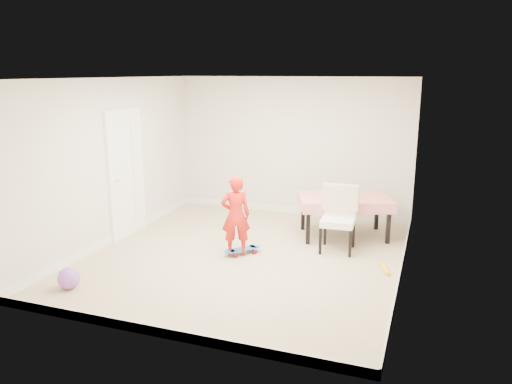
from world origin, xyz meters
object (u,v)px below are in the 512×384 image
(skateboard, at_px, (242,251))
(dining_chair, at_px, (338,219))
(dining_table, at_px, (344,216))
(balloon, at_px, (69,278))
(child, at_px, (236,218))

(skateboard, bearing_deg, dining_chair, -23.32)
(dining_table, bearing_deg, balloon, -152.38)
(dining_chair, distance_m, balloon, 3.89)
(dining_chair, xyz_separation_m, child, (-1.38, -0.72, 0.09))
(child, xyz_separation_m, balloon, (-1.56, -1.81, -0.45))
(balloon, bearing_deg, dining_chair, 40.64)
(dining_chair, relative_size, child, 0.85)
(dining_chair, height_order, child, child)
(skateboard, bearing_deg, child, -175.46)
(dining_table, height_order, balloon, dining_table)
(dining_chair, distance_m, child, 1.56)
(dining_table, height_order, dining_chair, dining_chair)
(dining_table, distance_m, child, 2.00)
(child, bearing_deg, dining_table, -159.76)
(dining_table, relative_size, skateboard, 2.47)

